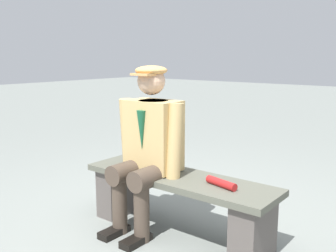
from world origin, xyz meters
name	(u,v)px	position (x,y,z in m)	size (l,w,h in m)	color
ground_plane	(178,232)	(0.00, 0.00, 0.00)	(30.00, 30.00, 0.00)	gray
bench	(178,197)	(0.00, 0.00, 0.27)	(1.47, 0.42, 0.43)	#585A4D
seated_man	(148,144)	(0.23, 0.06, 0.65)	(0.56, 0.56, 1.21)	tan
rolled_magazine	(221,183)	(-0.36, 0.02, 0.46)	(0.05, 0.05, 0.23)	#B21E1E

